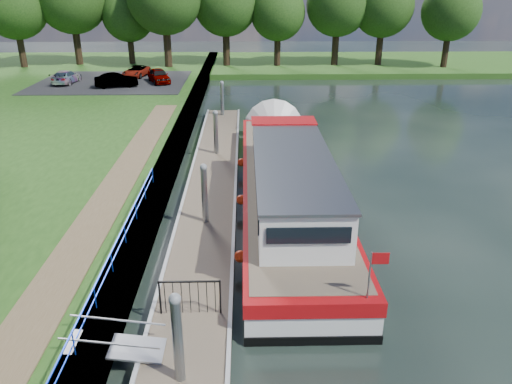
{
  "coord_description": "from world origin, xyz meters",
  "views": [
    {
      "loc": [
        1.69,
        -10.33,
        9.68
      ],
      "look_at": [
        2.13,
        9.22,
        1.4
      ],
      "focal_mm": 35.0,
      "sensor_mm": 36.0,
      "label": 1
    }
  ],
  "objects_px": {
    "pontoon": "(212,185)",
    "car_d": "(136,71)",
    "barge": "(286,179)",
    "car_a": "(159,76)",
    "car_b": "(116,80)",
    "car_c": "(66,77)"
  },
  "relations": [
    {
      "from": "barge",
      "to": "car_d",
      "type": "bearing_deg",
      "value": 113.74
    },
    {
      "from": "pontoon",
      "to": "car_d",
      "type": "bearing_deg",
      "value": 108.4
    },
    {
      "from": "car_d",
      "to": "car_b",
      "type": "bearing_deg",
      "value": -87.15
    },
    {
      "from": "car_a",
      "to": "car_c",
      "type": "xyz_separation_m",
      "value": [
        -8.64,
        -0.11,
        -0.06
      ]
    },
    {
      "from": "barge",
      "to": "car_a",
      "type": "relative_size",
      "value": 5.48
    },
    {
      "from": "car_a",
      "to": "car_b",
      "type": "height_order",
      "value": "car_a"
    },
    {
      "from": "car_b",
      "to": "car_d",
      "type": "bearing_deg",
      "value": -22.58
    },
    {
      "from": "car_d",
      "to": "pontoon",
      "type": "bearing_deg",
      "value": -60.75
    },
    {
      "from": "pontoon",
      "to": "barge",
      "type": "relative_size",
      "value": 1.42
    },
    {
      "from": "pontoon",
      "to": "car_c",
      "type": "bearing_deg",
      "value": 121.84
    },
    {
      "from": "car_a",
      "to": "car_d",
      "type": "height_order",
      "value": "car_a"
    },
    {
      "from": "barge",
      "to": "car_a",
      "type": "xyz_separation_m",
      "value": [
        -10.0,
        25.81,
        0.4
      ]
    },
    {
      "from": "pontoon",
      "to": "car_d",
      "type": "xyz_separation_m",
      "value": [
        -9.16,
        27.52,
        1.19
      ]
    },
    {
      "from": "car_b",
      "to": "barge",
      "type": "bearing_deg",
      "value": -164.93
    },
    {
      "from": "car_a",
      "to": "car_c",
      "type": "height_order",
      "value": "car_a"
    },
    {
      "from": "car_c",
      "to": "car_a",
      "type": "bearing_deg",
      "value": -175.2
    },
    {
      "from": "car_d",
      "to": "car_c",
      "type": "bearing_deg",
      "value": -139.89
    },
    {
      "from": "barge",
      "to": "car_d",
      "type": "xyz_separation_m",
      "value": [
        -12.75,
        28.99,
        0.29
      ]
    },
    {
      "from": "car_a",
      "to": "car_b",
      "type": "relative_size",
      "value": 1.02
    },
    {
      "from": "car_c",
      "to": "car_d",
      "type": "height_order",
      "value": "car_c"
    },
    {
      "from": "barge",
      "to": "car_c",
      "type": "relative_size",
      "value": 5.15
    },
    {
      "from": "pontoon",
      "to": "car_c",
      "type": "distance_m",
      "value": 28.54
    }
  ]
}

